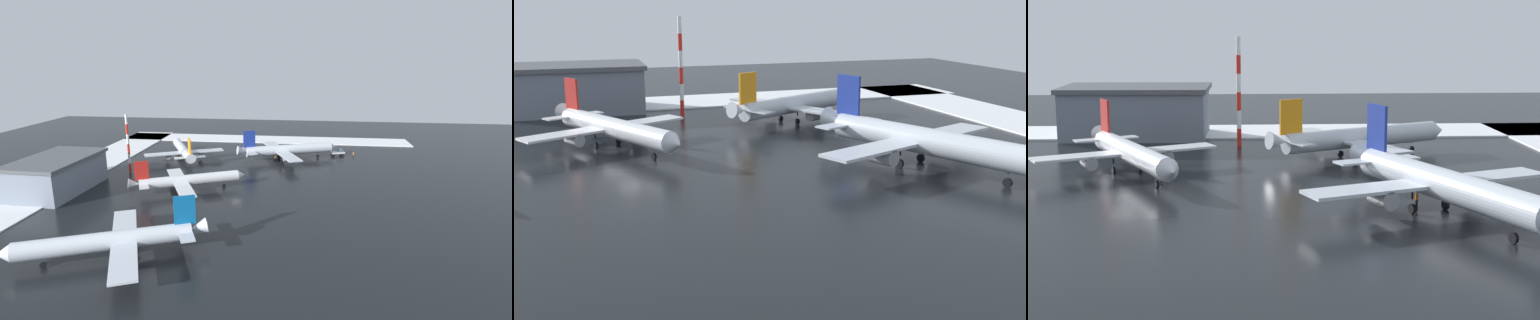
% 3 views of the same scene
% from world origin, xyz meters
% --- Properties ---
extents(ground_plane, '(240.00, 240.00, 0.00)m').
position_xyz_m(ground_plane, '(0.00, 0.00, 0.00)').
color(ground_plane, black).
extents(snow_bank_far, '(152.00, 16.00, 0.26)m').
position_xyz_m(snow_bank_far, '(0.00, -50.00, 0.13)').
color(snow_bank_far, white).
rests_on(snow_bank_far, ground_plane).
extents(airplane_far_rear, '(28.41, 33.55, 10.42)m').
position_xyz_m(airplane_far_rear, '(-34.96, 10.99, 3.44)').
color(airplane_far_rear, silver).
rests_on(airplane_far_rear, ground_plane).
extents(airplane_parked_portside, '(23.80, 27.96, 8.92)m').
position_xyz_m(airplane_parked_portside, '(0.50, -12.61, 2.95)').
color(airplane_parked_portside, silver).
rests_on(airplane_parked_portside, ground_plane).
extents(airplane_foreground_jet, '(29.01, 24.70, 9.27)m').
position_xyz_m(airplane_foreground_jet, '(-31.23, -23.35, 3.07)').
color(airplane_foreground_jet, silver).
rests_on(airplane_foreground_jet, ground_plane).
extents(ground_crew_near_tug, '(0.36, 0.36, 1.71)m').
position_xyz_m(ground_crew_near_tug, '(-33.24, 7.24, 0.97)').
color(ground_crew_near_tug, black).
rests_on(ground_crew_near_tug, ground_plane).
extents(antenna_mast, '(0.70, 0.70, 17.53)m').
position_xyz_m(antenna_mast, '(-13.63, -34.36, 8.76)').
color(antenna_mast, red).
rests_on(antenna_mast, ground_plane).
extents(cargo_hangar, '(25.37, 15.62, 8.80)m').
position_xyz_m(cargo_hangar, '(4.07, -45.65, 4.44)').
color(cargo_hangar, slate).
rests_on(cargo_hangar, ground_plane).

